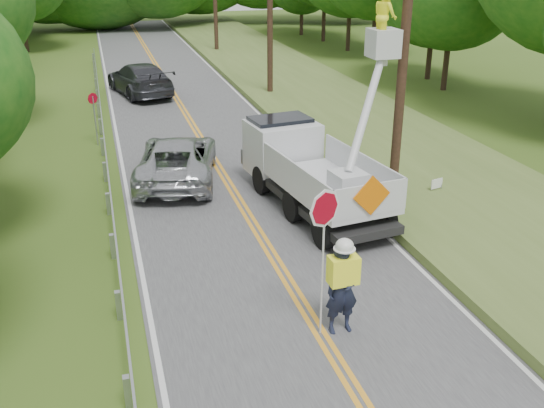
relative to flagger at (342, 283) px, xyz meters
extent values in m
plane|color=#3A5519|center=(-0.45, -2.22, -1.19)|extent=(140.00, 140.00, 0.00)
cube|color=#434445|center=(-0.45, 11.78, -1.18)|extent=(7.20, 96.00, 0.02)
cube|color=orange|center=(-0.55, 11.78, -1.17)|extent=(0.12, 96.00, 0.00)
cube|color=orange|center=(-0.35, 11.78, -1.17)|extent=(0.12, 96.00, 0.00)
cube|color=silver|center=(-3.90, 11.78, -1.17)|extent=(0.12, 96.00, 0.00)
cube|color=silver|center=(3.00, 11.78, -1.17)|extent=(0.12, 96.00, 0.00)
cube|color=#A1A5AA|center=(-4.55, -1.22, -0.84)|extent=(0.12, 0.14, 0.70)
cube|color=#A1A5AA|center=(-4.55, 1.78, -0.84)|extent=(0.12, 0.14, 0.70)
cube|color=#A1A5AA|center=(-4.55, 4.78, -0.84)|extent=(0.12, 0.14, 0.70)
cube|color=#A1A5AA|center=(-4.55, 7.78, -0.84)|extent=(0.12, 0.14, 0.70)
cube|color=#A1A5AA|center=(-4.55, 10.78, -0.84)|extent=(0.12, 0.14, 0.70)
cube|color=#A1A5AA|center=(-4.55, 13.78, -0.84)|extent=(0.12, 0.14, 0.70)
cube|color=#A1A5AA|center=(-4.55, 16.78, -0.84)|extent=(0.12, 0.14, 0.70)
cube|color=#A1A5AA|center=(-4.55, 19.78, -0.84)|extent=(0.12, 0.14, 0.70)
cube|color=#A1A5AA|center=(-4.55, 22.78, -0.84)|extent=(0.12, 0.14, 0.70)
cube|color=#A1A5AA|center=(-4.55, 25.78, -0.84)|extent=(0.12, 0.14, 0.70)
cube|color=#A1A5AA|center=(-4.55, 28.78, -0.84)|extent=(0.12, 0.14, 0.70)
cube|color=#A1A5AA|center=(-4.55, 31.78, -0.84)|extent=(0.12, 0.14, 0.70)
cube|color=#A1A5AA|center=(-4.55, 34.78, -0.84)|extent=(0.12, 0.14, 0.70)
cube|color=#A1A5AA|center=(-4.45, 12.78, -0.59)|extent=(0.05, 48.00, 0.34)
cylinder|color=black|center=(4.55, 6.78, 3.81)|extent=(0.30, 0.30, 10.00)
cylinder|color=black|center=(4.55, 21.78, 3.81)|extent=(0.30, 0.30, 10.00)
cube|color=#52672D|center=(6.65, 11.78, -1.04)|extent=(7.00, 96.00, 0.30)
cylinder|color=#332319|center=(-9.41, 41.45, 0.37)|extent=(0.32, 0.32, 3.13)
cylinder|color=#332319|center=(-11.44, 47.19, 0.52)|extent=(0.32, 0.32, 3.44)
cylinder|color=#332319|center=(14.52, 20.67, 0.41)|extent=(0.32, 0.32, 3.21)
cylinder|color=#332319|center=(15.16, 23.68, 0.17)|extent=(0.32, 0.32, 2.74)
cylinder|color=#332319|center=(15.25, 31.99, 0.67)|extent=(0.32, 0.32, 3.73)
cylinder|color=#332319|center=(14.59, 35.17, 0.57)|extent=(0.32, 0.32, 3.53)
cylinder|color=#332319|center=(14.49, 40.41, 0.77)|extent=(0.32, 0.32, 3.94)
cylinder|color=#332319|center=(13.97, 44.79, 0.08)|extent=(0.32, 0.32, 2.55)
imported|color=#191E33|center=(0.01, 0.00, -0.16)|extent=(0.76, 0.51, 2.03)
cube|color=yellow|center=(0.01, 0.00, 0.30)|extent=(0.64, 0.40, 0.61)
ellipsoid|color=white|center=(0.01, 0.00, 0.86)|extent=(0.38, 0.38, 0.30)
cylinder|color=#B7B7B7|center=(-0.44, 0.03, 0.25)|extent=(0.04, 0.04, 2.84)
cylinder|color=#9A0318|center=(-0.44, 0.03, 1.73)|extent=(0.75, 0.37, 0.81)
cylinder|color=black|center=(1.01, 3.79, -0.70)|extent=(0.42, 0.97, 0.94)
cylinder|color=black|center=(2.95, 4.05, -0.70)|extent=(0.42, 0.97, 0.94)
cylinder|color=black|center=(0.75, 5.73, -0.70)|extent=(0.42, 0.97, 0.94)
cylinder|color=black|center=(2.69, 5.99, -0.70)|extent=(0.42, 0.97, 0.94)
cylinder|color=black|center=(0.43, 8.16, -0.70)|extent=(0.42, 0.97, 0.94)
cylinder|color=black|center=(2.37, 8.42, -0.70)|extent=(0.42, 0.97, 0.94)
cube|color=black|center=(1.68, 6.15, -0.64)|extent=(2.87, 6.48, 0.24)
cube|color=silver|center=(1.77, 5.48, -0.15)|extent=(2.83, 4.76, 0.22)
cube|color=silver|center=(0.68, 5.33, 0.34)|extent=(0.66, 4.47, 0.88)
cube|color=silver|center=(2.87, 5.62, 0.34)|extent=(0.66, 4.47, 0.88)
cube|color=silver|center=(2.07, 3.26, 0.34)|extent=(2.24, 0.36, 0.88)
cube|color=silver|center=(1.33, 8.77, 0.15)|extent=(2.43, 2.14, 1.76)
cube|color=black|center=(1.30, 8.97, 0.78)|extent=(2.11, 1.52, 0.73)
cube|color=silver|center=(1.92, 4.41, 0.34)|extent=(0.99, 0.99, 0.78)
cube|color=silver|center=(3.85, 6.78, 3.80)|extent=(0.83, 0.83, 0.83)
imported|color=yellow|center=(3.85, 6.78, 4.59)|extent=(0.62, 0.80, 1.65)
cube|color=orange|center=(2.08, 3.20, 0.49)|extent=(1.10, 0.19, 1.11)
imported|color=#ADB0B5|center=(-2.08, 10.19, -0.40)|extent=(3.70, 5.97, 1.54)
imported|color=#34353C|center=(-2.21, 24.16, -0.32)|extent=(3.67, 6.28, 1.71)
cylinder|color=#A1A5AA|center=(-4.73, 15.22, -0.17)|extent=(0.06, 0.06, 2.06)
cylinder|color=#9A0318|center=(-4.73, 15.22, 0.77)|extent=(0.39, 0.30, 0.47)
cube|color=white|center=(5.82, 6.21, -0.68)|extent=(0.46, 0.15, 0.33)
cylinder|color=#A1A5AA|center=(5.64, 6.21, -0.96)|extent=(0.02, 0.02, 0.47)
cylinder|color=#A1A5AA|center=(6.01, 6.21, -0.96)|extent=(0.02, 0.02, 0.47)
camera|label=1|loc=(-4.49, -10.44, 6.55)|focal=40.89mm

